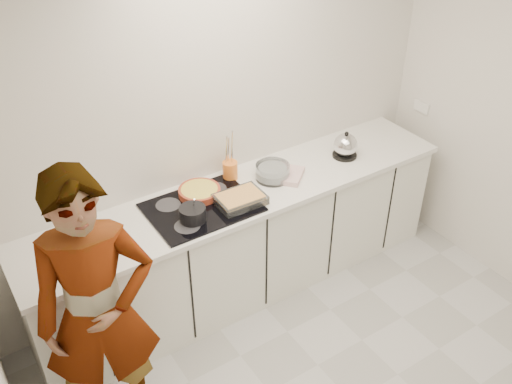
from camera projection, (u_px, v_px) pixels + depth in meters
wall_back at (219, 124)px, 4.01m from camera, size 3.60×0.00×2.60m
base_cabinets at (245, 243)px, 4.28m from camera, size 3.20×0.58×0.87m
countertop at (244, 193)px, 4.02m from camera, size 3.24×0.64×0.04m
hob at (202, 207)px, 3.83m from camera, size 0.72×0.54×0.01m
tart_dish at (199, 191)px, 3.93m from camera, size 0.36×0.36×0.05m
saucepan at (193, 214)px, 3.68m from camera, size 0.23×0.23×0.17m
baking_dish at (240, 199)px, 3.84m from camera, size 0.33×0.25×0.06m
mixing_bowl at (273, 172)px, 4.11m from camera, size 0.32×0.32×0.11m
tea_towel at (290, 175)px, 4.14m from camera, size 0.30×0.29×0.04m
kettle at (345, 146)px, 4.35m from camera, size 0.25×0.25×0.21m
utensil_crock at (230, 170)px, 4.11m from camera, size 0.14×0.14×0.14m
cook at (98, 314)px, 3.06m from camera, size 0.74×0.58×1.79m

